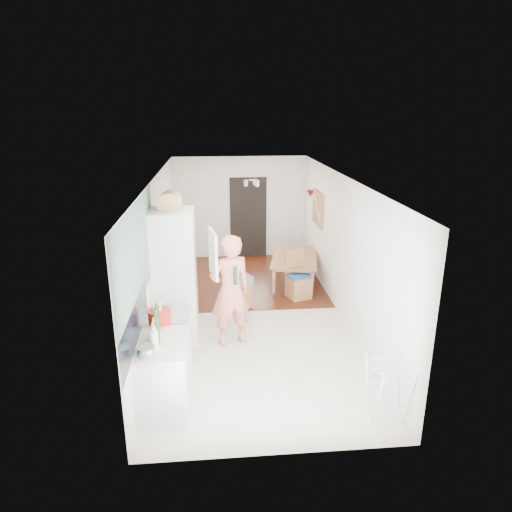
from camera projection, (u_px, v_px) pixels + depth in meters
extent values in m
cube|color=beige|center=(252.00, 316.00, 8.27)|extent=(3.20, 7.00, 0.01)
cube|color=#52200F|center=(245.00, 279.00, 10.02)|extent=(3.20, 3.30, 0.01)
cube|color=slate|center=(138.00, 255.00, 5.67)|extent=(0.02, 3.00, 1.30)
cube|color=black|center=(135.00, 326.00, 5.37)|extent=(0.02, 1.90, 0.50)
cube|color=black|center=(248.00, 218.00, 11.28)|extent=(0.90, 0.04, 2.00)
cube|color=silver|center=(164.00, 378.00, 5.61)|extent=(0.60, 0.90, 0.86)
cube|color=white|center=(161.00, 344.00, 5.47)|extent=(0.62, 0.92, 0.06)
cube|color=silver|center=(169.00, 347.00, 6.32)|extent=(0.60, 0.60, 0.88)
cube|color=#B1B1B3|center=(167.00, 317.00, 6.18)|extent=(0.60, 0.60, 0.04)
cube|color=silver|center=(175.00, 278.00, 7.09)|extent=(0.66, 0.66, 2.15)
cube|color=silver|center=(213.00, 254.00, 6.71)|extent=(0.14, 0.56, 0.70)
cube|color=white|center=(193.00, 248.00, 6.97)|extent=(0.02, 0.52, 0.66)
cube|color=tan|center=(318.00, 208.00, 9.73)|extent=(0.03, 0.90, 0.70)
cube|color=#A37B4A|center=(317.00, 208.00, 9.73)|extent=(0.00, 0.94, 0.74)
cone|color=maroon|center=(310.00, 194.00, 10.28)|extent=(0.18, 0.18, 0.16)
imported|color=#E8806C|center=(230.00, 281.00, 6.99)|extent=(0.90, 0.73, 2.13)
imported|color=#A37B4A|center=(296.00, 271.00, 9.79)|extent=(1.07, 1.55, 0.50)
cube|color=slate|center=(240.00, 280.00, 8.47)|extent=(0.50, 0.50, 0.17)
cylinder|color=red|center=(160.00, 316.00, 5.94)|extent=(0.36, 0.36, 0.18)
cylinder|color=#B1B1B3|center=(147.00, 351.00, 5.17)|extent=(0.23, 0.23, 0.10)
cylinder|color=#19401F|center=(235.00, 276.00, 6.77)|extent=(0.06, 0.06, 0.28)
cylinder|color=#19401F|center=(156.00, 331.00, 5.38)|extent=(0.09, 0.09, 0.33)
cylinder|color=#19401F|center=(157.00, 321.00, 5.68)|extent=(0.08, 0.08, 0.29)
cylinder|color=silver|center=(154.00, 340.00, 5.26)|extent=(0.12, 0.12, 0.24)
cylinder|color=tan|center=(160.00, 314.00, 5.92)|extent=(0.08, 0.08, 0.24)
cylinder|color=tan|center=(155.00, 316.00, 5.90)|extent=(0.07, 0.07, 0.21)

